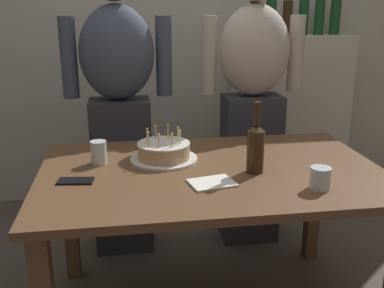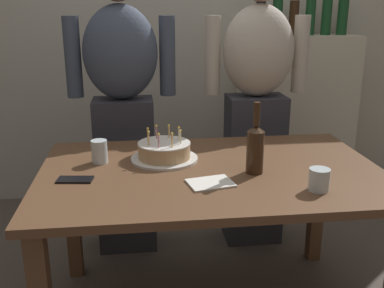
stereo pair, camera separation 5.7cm
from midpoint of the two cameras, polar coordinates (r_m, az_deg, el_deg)
name	(u,v)px [view 2 (the right image)]	position (r m, az deg, el deg)	size (l,w,h in m)	color
back_wall	(178,23)	(3.41, -1.29, 14.97)	(5.20, 0.10, 2.60)	beige
dining_table	(211,189)	(2.03, 3.25, -5.74)	(1.50, 0.96, 0.74)	brown
birthday_cake	(164,152)	(2.10, -2.73, -0.99)	(0.31, 0.31, 0.15)	white
water_glass_near	(99,152)	(2.09, -10.83, -0.95)	(0.07, 0.07, 0.11)	silver
water_glass_far	(319,180)	(1.83, 16.61, -4.34)	(0.08, 0.08, 0.09)	silver
wine_bottle	(255,147)	(1.94, 8.83, -0.40)	(0.07, 0.07, 0.31)	#382314
cell_phone	(75,180)	(1.92, -13.70, -4.39)	(0.14, 0.07, 0.01)	black
napkin_stack	(210,183)	(1.83, 3.24, -4.95)	(0.18, 0.13, 0.01)	white
person_man_bearded	(123,107)	(2.60, -8.09, 4.62)	(0.61, 0.27, 1.66)	#33333D
person_woman_cardigan	(256,104)	(2.70, 8.71, 5.05)	(0.61, 0.27, 1.66)	#33333D
shelf_cabinet	(295,116)	(3.48, 13.34, 3.40)	(0.84, 0.30, 1.52)	beige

